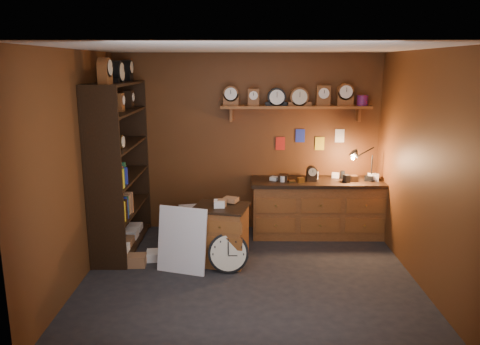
% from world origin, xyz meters
% --- Properties ---
extents(floor, '(4.00, 4.00, 0.00)m').
position_xyz_m(floor, '(0.00, 0.00, 0.00)').
color(floor, black).
rests_on(floor, ground).
extents(room_shell, '(4.02, 3.62, 2.71)m').
position_xyz_m(room_shell, '(0.04, 0.11, 1.72)').
color(room_shell, '#593115').
rests_on(room_shell, ground).
extents(shelving_unit, '(0.47, 1.60, 2.58)m').
position_xyz_m(shelving_unit, '(-1.79, 0.98, 1.25)').
color(shelving_unit, black).
rests_on(shelving_unit, ground).
extents(workbench, '(2.00, 0.66, 1.36)m').
position_xyz_m(workbench, '(1.05, 1.47, 0.47)').
color(workbench, brown).
rests_on(workbench, ground).
extents(low_cabinet, '(0.77, 0.69, 0.85)m').
position_xyz_m(low_cabinet, '(-0.35, 0.45, 0.41)').
color(low_cabinet, brown).
rests_on(low_cabinet, ground).
extents(big_round_clock, '(0.50, 0.17, 0.51)m').
position_xyz_m(big_round_clock, '(-0.25, 0.16, 0.25)').
color(big_round_clock, black).
rests_on(big_round_clock, ground).
extents(white_panel, '(0.65, 0.35, 0.83)m').
position_xyz_m(white_panel, '(-0.83, 0.17, 0.00)').
color(white_panel, silver).
rests_on(white_panel, ground).
extents(mini_fridge, '(0.50, 0.52, 0.44)m').
position_xyz_m(mini_fridge, '(-0.80, 1.39, 0.22)').
color(mini_fridge, silver).
rests_on(mini_fridge, ground).
extents(floor_box_a, '(0.25, 0.21, 0.15)m').
position_xyz_m(floor_box_a, '(-1.44, 0.32, 0.07)').
color(floor_box_a, '#936440').
rests_on(floor_box_a, ground).
extents(floor_box_b, '(0.22, 0.25, 0.11)m').
position_xyz_m(floor_box_b, '(-1.25, 0.52, 0.06)').
color(floor_box_b, white).
rests_on(floor_box_b, ground).
extents(floor_box_c, '(0.31, 0.31, 0.18)m').
position_xyz_m(floor_box_c, '(-0.79, 0.80, 0.09)').
color(floor_box_c, '#936440').
rests_on(floor_box_c, ground).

